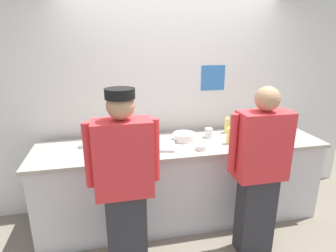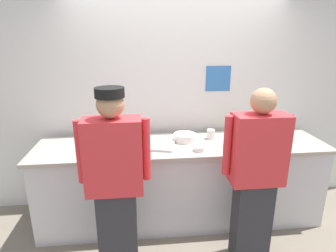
# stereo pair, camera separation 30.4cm
# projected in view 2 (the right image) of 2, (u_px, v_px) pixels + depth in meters

# --- Properties ---
(ground_plane) EXTENTS (9.00, 9.00, 0.00)m
(ground_plane) POSITION_uv_depth(u_px,v_px,m) (186.00, 240.00, 2.98)
(ground_plane) COLOR slate
(wall_back) EXTENTS (4.97, 0.11, 2.83)m
(wall_back) POSITION_uv_depth(u_px,v_px,m) (176.00, 92.00, 3.42)
(wall_back) COLOR silver
(wall_back) RESTS_ON ground
(prep_counter) EXTENTS (3.17, 0.76, 0.94)m
(prep_counter) POSITION_uv_depth(u_px,v_px,m) (181.00, 182.00, 3.22)
(prep_counter) COLOR silver
(prep_counter) RESTS_ON ground
(chef_near_left) EXTENTS (0.61, 0.24, 1.69)m
(chef_near_left) POSITION_uv_depth(u_px,v_px,m) (115.00, 180.00, 2.36)
(chef_near_left) COLOR #2D2D33
(chef_near_left) RESTS_ON ground
(chef_center) EXTENTS (0.61, 0.24, 1.66)m
(chef_center) POSITION_uv_depth(u_px,v_px,m) (256.00, 174.00, 2.52)
(chef_center) COLOR #2D2D33
(chef_center) RESTS_ON ground
(plate_stack_front) EXTENTS (0.25, 0.25, 0.08)m
(plate_stack_front) POSITION_uv_depth(u_px,v_px,m) (185.00, 137.00, 3.16)
(plate_stack_front) COLOR white
(plate_stack_front) RESTS_ON prep_counter
(mixing_bowl_steel) EXTENTS (0.32, 0.32, 0.13)m
(mixing_bowl_steel) POSITION_uv_depth(u_px,v_px,m) (270.00, 135.00, 3.14)
(mixing_bowl_steel) COLOR #B7BABF
(mixing_bowl_steel) RESTS_ON prep_counter
(sheet_tray) EXTENTS (0.53, 0.40, 0.02)m
(sheet_tray) POSITION_uv_depth(u_px,v_px,m) (151.00, 145.00, 3.00)
(sheet_tray) COLOR #B7BABF
(sheet_tray) RESTS_ON prep_counter
(squeeze_bottle_primary) EXTENTS (0.06, 0.06, 0.21)m
(squeeze_bottle_primary) POSITION_uv_depth(u_px,v_px,m) (230.00, 137.00, 2.99)
(squeeze_bottle_primary) COLOR #E5E066
(squeeze_bottle_primary) RESTS_ON prep_counter
(squeeze_bottle_secondary) EXTENTS (0.06, 0.06, 0.21)m
(squeeze_bottle_secondary) POSITION_uv_depth(u_px,v_px,m) (231.00, 127.00, 3.34)
(squeeze_bottle_secondary) COLOR #E5E066
(squeeze_bottle_secondary) RESTS_ON prep_counter
(ramekin_orange_sauce) EXTENTS (0.11, 0.11, 0.05)m
(ramekin_orange_sauce) POSITION_uv_depth(u_px,v_px,m) (199.00, 149.00, 2.88)
(ramekin_orange_sauce) COLOR white
(ramekin_orange_sauce) RESTS_ON prep_counter
(ramekin_green_sauce) EXTENTS (0.10, 0.10, 0.04)m
(ramekin_green_sauce) POSITION_uv_depth(u_px,v_px,m) (85.00, 142.00, 3.06)
(ramekin_green_sauce) COLOR white
(ramekin_green_sauce) RESTS_ON prep_counter
(deli_cup) EXTENTS (0.09, 0.09, 0.11)m
(deli_cup) POSITION_uv_depth(u_px,v_px,m) (211.00, 134.00, 3.22)
(deli_cup) COLOR white
(deli_cup) RESTS_ON prep_counter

